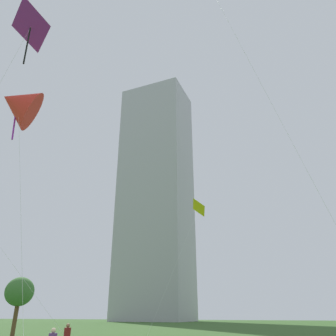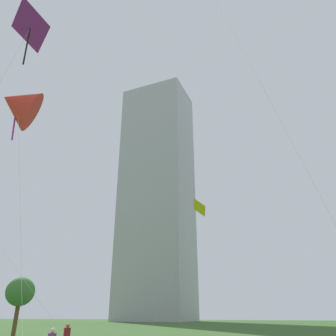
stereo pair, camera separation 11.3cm
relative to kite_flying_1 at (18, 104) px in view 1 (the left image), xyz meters
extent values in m
sphere|color=beige|center=(5.55, -0.68, -13.35)|extent=(0.21, 0.21, 0.21)
cylinder|color=maroon|center=(3.35, 3.43, -13.71)|extent=(0.36, 0.36, 0.63)
sphere|color=#997051|center=(3.35, 3.43, -13.29)|extent=(0.21, 0.21, 0.21)
cylinder|color=silver|center=(2.96, -1.24, -7.40)|extent=(5.93, 2.50, 14.82)
cone|color=red|center=(0.00, 0.00, 0.00)|extent=(4.08, 4.08, 3.40)
cylinder|color=purple|center=(0.00, 0.00, -1.48)|extent=(0.30, 0.11, 2.37)
cylinder|color=silver|center=(-2.44, 3.62, -8.96)|extent=(9.08, 5.38, 11.71)
cylinder|color=silver|center=(3.03, 23.28, -7.38)|extent=(4.03, 7.01, 14.86)
pyramid|color=yellow|center=(5.05, 26.80, 0.08)|extent=(1.86, 2.07, 1.47)
cylinder|color=silver|center=(15.22, 4.28, 0.92)|extent=(8.98, 1.15, 31.47)
pyramid|color=purple|center=(1.15, -1.34, 5.22)|extent=(2.67, 3.01, 1.15)
cylinder|color=black|center=(1.15, -1.35, 3.47)|extent=(0.28, 0.33, 2.82)
cylinder|color=brown|center=(-10.28, 14.03, -13.21)|extent=(0.40, 0.40, 3.20)
ellipsoid|color=#3D7033|center=(-10.28, 14.03, -10.64)|extent=(2.76, 2.76, 2.73)
cube|color=#A8A8AD|center=(-29.41, 95.96, 29.10)|extent=(25.05, 19.36, 87.83)
camera|label=1|loc=(15.62, -13.89, -12.73)|focal=35.59mm
camera|label=2|loc=(15.73, -13.86, -12.73)|focal=35.59mm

